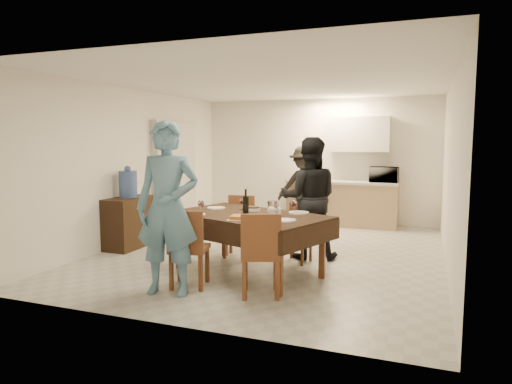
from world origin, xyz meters
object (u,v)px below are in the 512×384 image
(dining_table, at_px, (248,217))
(person_near, at_px, (168,208))
(wine_bottle, at_px, (246,201))
(person_far, at_px, (309,198))
(savoury_tart, at_px, (244,217))
(console, at_px, (129,222))
(water_pitcher, at_px, (272,209))
(water_jug, at_px, (128,184))
(person_kitchen, at_px, (303,187))
(microwave, at_px, (384,175))

(dining_table, xyz_separation_m, person_near, (-0.55, -1.05, 0.23))
(wine_bottle, distance_m, person_far, 1.17)
(savoury_tart, bearing_deg, person_near, -134.13)
(console, xyz_separation_m, water_pitcher, (2.69, -0.72, 0.47))
(console, distance_m, savoury_tart, 2.68)
(wine_bottle, height_order, water_pitcher, wine_bottle)
(dining_table, bearing_deg, savoury_tart, -55.10)
(person_near, bearing_deg, water_jug, 124.01)
(person_far, distance_m, person_kitchen, 2.45)
(console, bearing_deg, water_jug, 0.00)
(microwave, bearing_deg, console, 40.63)
(savoury_tart, xyz_separation_m, person_near, (-0.65, -0.67, 0.17))
(console, relative_size, water_jug, 2.07)
(person_kitchen, bearing_deg, microwave, 16.56)
(wine_bottle, bearing_deg, person_far, 59.04)
(microwave, bearing_deg, water_pitcher, 75.40)
(wine_bottle, bearing_deg, dining_table, -45.00)
(console, bearing_deg, dining_table, -15.98)
(water_jug, bearing_deg, dining_table, -15.98)
(water_jug, relative_size, person_kitchen, 0.27)
(person_near, height_order, person_kitchen, person_near)
(console, relative_size, microwave, 1.64)
(wine_bottle, height_order, person_near, person_near)
(savoury_tart, bearing_deg, person_kitchen, 93.78)
(savoury_tart, relative_size, person_far, 0.21)
(person_near, distance_m, person_kitchen, 4.47)
(water_pitcher, xyz_separation_m, person_kitchen, (-0.50, 3.44, -0.08))
(console, distance_m, water_pitcher, 2.82)
(water_jug, relative_size, person_far, 0.24)
(wine_bottle, bearing_deg, person_kitchen, 91.70)
(dining_table, height_order, person_near, person_near)
(water_jug, bearing_deg, savoury_tart, -23.30)
(water_jug, distance_m, water_pitcher, 2.78)
(console, xyz_separation_m, microwave, (3.70, 3.17, 0.65))
(dining_table, distance_m, microwave, 4.09)
(microwave, bearing_deg, person_far, 73.76)
(console, distance_m, person_near, 2.54)
(water_jug, relative_size, microwave, 0.79)
(person_near, bearing_deg, wine_bottle, 53.48)
(person_near, xyz_separation_m, person_far, (1.10, 2.10, -0.09))
(console, bearing_deg, person_kitchen, 51.25)
(wine_bottle, height_order, person_kitchen, person_kitchen)
(dining_table, height_order, microwave, microwave)
(microwave, xyz_separation_m, person_kitchen, (-1.51, -0.45, -0.25))
(microwave, distance_m, person_near, 5.26)
(water_pitcher, bearing_deg, savoury_tart, -127.15)
(water_jug, xyz_separation_m, water_pitcher, (2.69, -0.72, -0.15))
(savoury_tart, height_order, person_far, person_far)
(wine_bottle, height_order, person_far, person_far)
(water_jug, relative_size, water_pitcher, 2.19)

